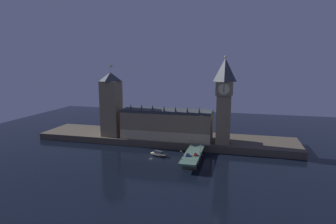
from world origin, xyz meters
TOP-DOWN VIEW (x-y plane):
  - ground_plane at (0.00, 0.00)m, footprint 400.00×400.00m
  - embankment at (0.00, 39.00)m, footprint 220.00×42.00m
  - parliament_hall at (4.13, 31.38)m, footprint 74.46×22.14m
  - clock_tower at (50.45, 26.77)m, footprint 12.94×13.05m
  - victoria_tower at (-44.31, 28.89)m, footprint 15.08×15.08m
  - bridge at (32.41, -5.00)m, footprint 10.93×46.00m
  - car_northbound_trail at (30.00, -12.19)m, footprint 2.12×3.97m
  - car_southbound_lead at (34.81, -9.83)m, footprint 1.92×4.14m
  - pedestrian_near_rail at (27.60, -14.05)m, footprint 0.38×0.38m
  - pedestrian_mid_walk at (37.22, -5.63)m, footprint 0.38×0.38m
  - pedestrian_far_rail at (27.60, 4.99)m, footprint 0.38×0.38m
  - street_lamp_near at (27.20, -19.72)m, footprint 1.34×0.60m
  - street_lamp_mid at (37.62, -5.00)m, footprint 1.34×0.60m
  - street_lamp_far at (27.20, 9.72)m, footprint 1.34×0.60m
  - boat_upstream at (6.13, 0.12)m, footprint 14.38×7.79m

SIDE VIEW (x-z plane):
  - ground_plane at x=0.00m, z-range 0.00..0.00m
  - boat_upstream at x=6.13m, z-range -0.55..3.50m
  - embankment at x=0.00m, z-range 0.00..5.42m
  - bridge at x=32.41m, z-range 1.02..7.31m
  - car_southbound_lead at x=34.81m, z-range 6.24..7.65m
  - car_northbound_trail at x=30.00m, z-range 6.23..7.82m
  - pedestrian_mid_walk at x=37.22m, z-range 6.33..7.94m
  - pedestrian_far_rail at x=27.60m, z-range 6.33..7.96m
  - pedestrian_near_rail at x=27.60m, z-range 6.34..8.13m
  - street_lamp_near at x=27.20m, z-range 7.03..12.90m
  - street_lamp_mid at x=37.62m, z-range 7.05..13.14m
  - street_lamp_far at x=27.20m, z-range 7.15..14.10m
  - parliament_hall at x=4.13m, z-range 2.98..32.01m
  - victoria_tower at x=-44.31m, z-range 2.55..62.88m
  - clock_tower at x=50.45m, z-range 7.39..74.68m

